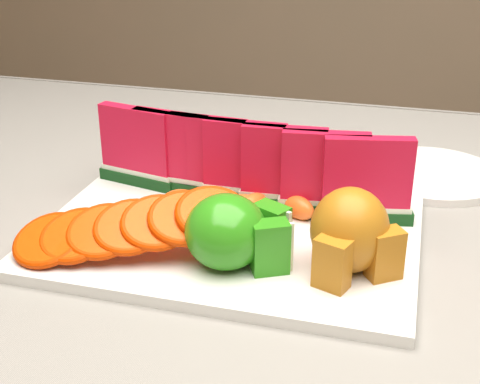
% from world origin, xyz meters
% --- Properties ---
extents(table, '(1.40, 0.90, 0.75)m').
position_xyz_m(table, '(0.00, 0.00, 0.65)').
color(table, '#433118').
rests_on(table, ground).
extents(tablecloth, '(1.53, 1.03, 0.20)m').
position_xyz_m(tablecloth, '(0.00, 0.00, 0.72)').
color(tablecloth, slate).
rests_on(tablecloth, table).
extents(platter, '(0.40, 0.30, 0.01)m').
position_xyz_m(platter, '(-0.09, -0.01, 0.76)').
color(platter, silver).
rests_on(platter, tablecloth).
extents(apple_cluster, '(0.11, 0.09, 0.07)m').
position_xyz_m(apple_cluster, '(-0.06, -0.08, 0.80)').
color(apple_cluster, '#0A830A').
rests_on(apple_cluster, platter).
extents(pear_cluster, '(0.09, 0.09, 0.08)m').
position_xyz_m(pear_cluster, '(0.05, -0.06, 0.81)').
color(pear_cluster, '#B97C1C').
rests_on(pear_cluster, platter).
extents(side_plate, '(0.19, 0.19, 0.01)m').
position_xyz_m(side_plate, '(0.12, 0.22, 0.76)').
color(side_plate, silver).
rests_on(side_plate, tablecloth).
extents(fork, '(0.10, 0.19, 0.00)m').
position_xyz_m(fork, '(-0.23, 0.19, 0.76)').
color(fork, silver).
rests_on(fork, tablecloth).
extents(watermelon_row, '(0.39, 0.07, 0.10)m').
position_xyz_m(watermelon_row, '(-0.09, 0.06, 0.82)').
color(watermelon_row, '#133C0F').
rests_on(watermelon_row, platter).
extents(orange_fan_front, '(0.25, 0.14, 0.06)m').
position_xyz_m(orange_fan_front, '(-0.17, -0.09, 0.80)').
color(orange_fan_front, '#EA4202').
rests_on(orange_fan_front, platter).
extents(orange_fan_back, '(0.24, 0.11, 0.04)m').
position_xyz_m(orange_fan_back, '(-0.13, 0.11, 0.79)').
color(orange_fan_back, '#EA4202').
rests_on(orange_fan_back, platter).
extents(tangerine_segments, '(0.18, 0.08, 0.03)m').
position_xyz_m(tangerine_segments, '(-0.09, 0.01, 0.78)').
color(tangerine_segments, orange).
rests_on(tangerine_segments, platter).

